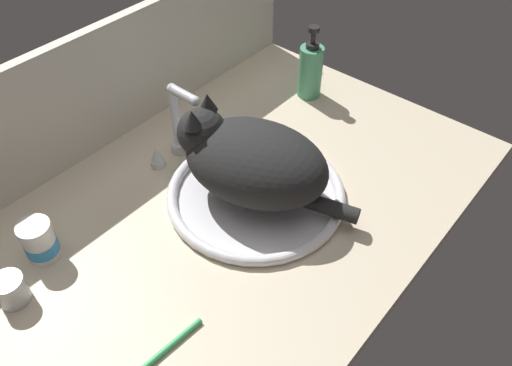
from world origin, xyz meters
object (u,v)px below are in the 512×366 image
Objects in this scene: soap_pump_bottle at (310,70)px; pill_bottle at (40,242)px; metal_jar at (11,290)px; toothbrush at (152,360)px; sink_basin at (256,193)px; faucet at (179,128)px; cat at (248,159)px.

pill_bottle is at bearing 174.86° from soap_pump_bottle.
metal_jar is 0.29× the size of toothbrush.
sink_basin is 48.38cm from metal_jar.
metal_jar is at bearing 106.01° from toothbrush.
faucet is 3.24× the size of metal_jar.
soap_pump_bottle reaches higher than pill_bottle.
metal_jar is at bearing -172.27° from faucet.
cat is 40.72cm from toothbrush.
sink_basin is 39.81cm from soap_pump_bottle.
cat is 39.32cm from soap_pump_bottle.
sink_basin is 2.06× the size of faucet.
cat reaches higher than sink_basin.
soap_pump_bottle is at bearing -12.89° from faucet.
faucet reaches higher than sink_basin.
soap_pump_bottle is (37.41, 11.80, -2.77)cm from cat.
soap_pump_bottle reaches higher than metal_jar.
cat is at bearing -91.36° from faucet.
pill_bottle reaches higher than sink_basin.
toothbrush is (7.68, -26.77, -2.17)cm from metal_jar.
cat is (-0.48, -20.25, 3.07)cm from faucet.
faucet is at bearing 2.81° from pill_bottle.
faucet reaches higher than pill_bottle.
sink_basin is 22.75cm from faucet.
toothbrush is (-37.55, -12.72, -9.31)cm from cat.
soap_pump_bottle is at bearing 20.11° from sink_basin.
cat reaches higher than toothbrush.
sink_basin is 1.94× the size of toothbrush.
sink_basin is 39.59cm from toothbrush.
soap_pump_bottle is at bearing -5.14° from pill_bottle.
faucet is 2.15× the size of pill_bottle.
pill_bottle is at bearing 87.96° from toothbrush.
soap_pump_bottle is 2.27× the size of pill_bottle.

